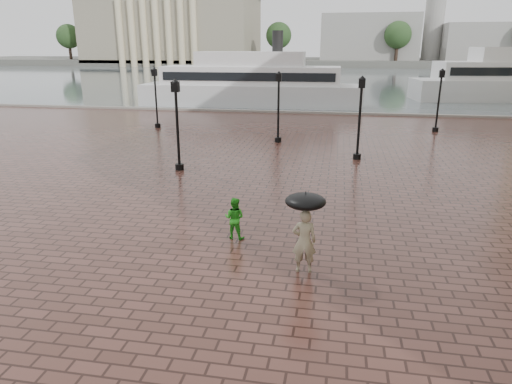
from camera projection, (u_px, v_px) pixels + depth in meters
ground at (263, 268)px, 12.93m from camera, size 300.00×300.00×0.00m
harbour_water at (332, 76)px, 99.20m from camera, size 240.00×240.00×0.00m
quay_edge at (319, 114)px, 42.94m from camera, size 80.00×0.60×0.30m
far_shore at (336, 62)px, 162.65m from camera, size 300.00×60.00×2.00m
museum at (173, 23)px, 153.65m from camera, size 57.00×32.50×26.00m
distant_skyline at (493, 36)px, 142.53m from camera, size 102.50×22.00×33.00m
far_trees at (337, 35)px, 139.47m from camera, size 188.00×8.00×13.50m
street_lamps at (284, 107)px, 29.00m from camera, size 21.44×14.44×4.40m
adult_pedestrian at (304, 241)px, 12.47m from camera, size 0.71×0.50×1.83m
child_pedestrian at (234, 218)px, 14.77m from camera, size 0.74×0.61×1.38m
ferry_near at (251, 84)px, 48.20m from camera, size 23.24×5.96×7.59m
umbrella at (305, 201)px, 12.12m from camera, size 1.10×1.10×1.18m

